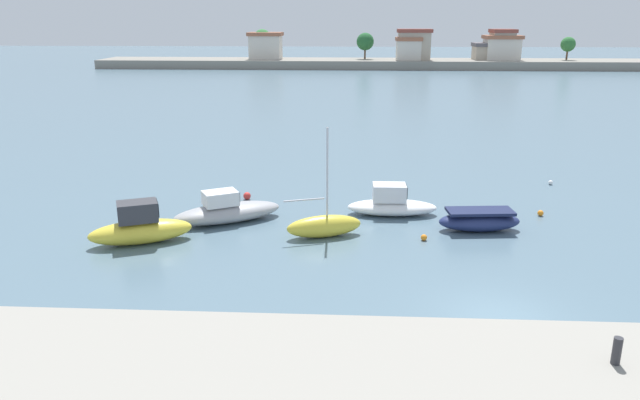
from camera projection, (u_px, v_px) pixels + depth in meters
The scene contains 12 objects.
ground_plane at pixel (498, 317), 21.05m from camera, with size 400.00×400.00×0.00m, color slate.
mooring_bollard at pixel (617, 351), 14.30m from camera, with size 0.21×0.21×0.69m, color #2D2D33.
moored_boat_0 at pixel (140, 228), 27.75m from camera, with size 4.86×3.16×1.99m.
moored_boat_1 at pixel (227, 211), 30.70m from camera, with size 5.80×4.30×1.65m.
moored_boat_2 at pixel (324, 226), 28.61m from camera, with size 3.78×2.16×5.25m.
moored_boat_3 at pixel (392, 204), 31.83m from camera, with size 4.73×1.90×1.65m.
moored_boat_4 at pixel (479, 221), 29.48m from camera, with size 4.11×1.92×1.05m.
mooring_buoy_0 at pixel (247, 196), 34.54m from camera, with size 0.43×0.43×0.43m, color red.
mooring_buoy_1 at pixel (551, 183), 37.62m from camera, with size 0.28×0.28×0.28m, color white.
mooring_buoy_2 at pixel (424, 237), 28.23m from camera, with size 0.30×0.30×0.30m, color orange.
mooring_buoy_3 at pixel (540, 213), 31.71m from camera, with size 0.31×0.31×0.31m, color orange.
distant_shoreline at pixel (388, 58), 123.05m from camera, with size 114.03×11.58×7.72m.
Camera 1 is at (-5.16, -19.27, 10.03)m, focal length 33.94 mm.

